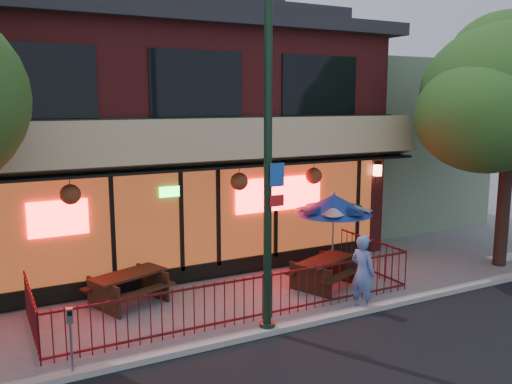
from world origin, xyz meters
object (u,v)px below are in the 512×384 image
street_light (268,177)px  patio_umbrella (334,204)px  parking_meter_near (70,331)px  street_tree_right (511,87)px  picnic_table_right (325,268)px  pedestrian (363,273)px  picnic_table_left (128,284)px

street_light → patio_umbrella: 4.08m
street_light → parking_meter_near: (-3.77, -0.08, -2.32)m
street_tree_right → picnic_table_right: size_ratio=3.44×
patio_umbrella → pedestrian: (-0.76, -2.19, -1.09)m
picnic_table_left → picnic_table_right: picnic_table_left is taller
street_tree_right → picnic_table_left: size_ratio=3.42×
street_tree_right → picnic_table_right: bearing=172.7°
picnic_table_right → patio_umbrella: bearing=42.4°
street_light → parking_meter_near: street_light is taller
picnic_table_left → parking_meter_near: parking_meter_near is taller
parking_meter_near → pedestrian: bearing=1.2°
street_light → patio_umbrella: street_light is taller
picnic_table_left → street_tree_right: bearing=-10.2°
patio_umbrella → pedestrian: patio_umbrella is taller
street_light → pedestrian: street_light is taller
picnic_table_left → picnic_table_right: bearing=-13.5°
patio_umbrella → pedestrian: bearing=-109.2°
picnic_table_right → pedestrian: size_ratio=1.19×
street_tree_right → picnic_table_right: street_tree_right is taller
street_light → picnic_table_right: street_light is taller
patio_umbrella → parking_meter_near: (-6.96, -2.32, -1.12)m
street_light → picnic_table_left: bearing=126.4°
picnic_table_right → parking_meter_near: (-6.34, -1.76, 0.36)m
street_light → picnic_table_left: (-2.07, 2.80, -2.67)m
picnic_table_right → pedestrian: bearing=-95.2°
picnic_table_right → parking_meter_near: bearing=-164.5°
patio_umbrella → street_tree_right: bearing=-14.5°
street_light → pedestrian: size_ratio=4.10×
street_light → street_tree_right: bearing=7.0°
street_light → picnic_table_left: size_ratio=3.41×
pedestrian → picnic_table_left: bearing=45.2°
picnic_table_left → parking_meter_near: (-1.70, -2.88, 0.35)m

